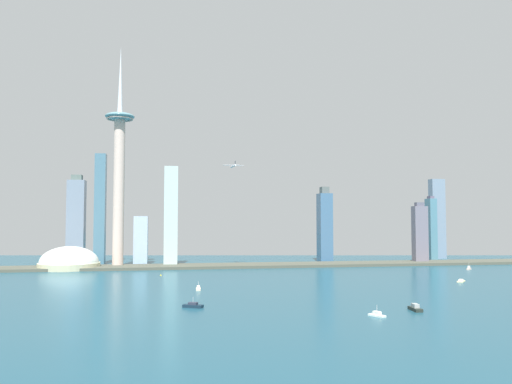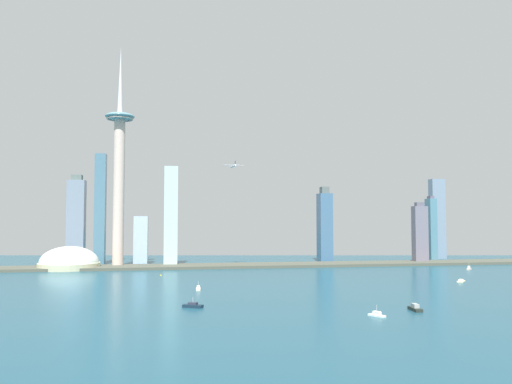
% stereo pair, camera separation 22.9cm
% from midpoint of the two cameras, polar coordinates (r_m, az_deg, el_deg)
% --- Properties ---
extents(waterfront_pier, '(938.81, 62.10, 3.89)m').
position_cam_midpoint_polar(waterfront_pier, '(766.91, 2.98, -8.13)').
color(waterfront_pier, '#4A4D41').
rests_on(waterfront_pier, ground).
extents(observation_tower, '(42.41, 42.41, 325.44)m').
position_cam_midpoint_polar(observation_tower, '(773.52, -15.04, 3.14)').
color(observation_tower, beige).
rests_on(observation_tower, ground).
extents(stadium_dome, '(83.95, 83.95, 45.96)m').
position_cam_midpoint_polar(stadium_dome, '(764.99, -20.14, -7.48)').
color(stadium_dome, '#BCBA94').
rests_on(stadium_dome, ground).
extents(skyscraper_0, '(19.97, 18.74, 148.16)m').
position_cam_midpoint_polar(skyscraper_0, '(768.23, -9.50, -2.69)').
color(skyscraper_0, '#AEC6C2').
rests_on(skyscraper_0, ground).
extents(skyscraper_1, '(21.82, 14.39, 96.66)m').
position_cam_midpoint_polar(skyscraper_1, '(852.37, 17.82, -4.49)').
color(skyscraper_1, slate).
rests_on(skyscraper_1, ground).
extents(skyscraper_2, '(26.07, 23.75, 138.68)m').
position_cam_midpoint_polar(skyscraper_2, '(839.15, -19.45, -3.10)').
color(skyscraper_2, slate).
rests_on(skyscraper_2, ground).
extents(skyscraper_3, '(21.12, 27.74, 74.58)m').
position_cam_midpoint_polar(skyscraper_3, '(814.46, -12.74, -5.28)').
color(skyscraper_3, '#A7BDD1').
rests_on(skyscraper_3, ground).
extents(skyscraper_4, '(24.85, 15.92, 142.55)m').
position_cam_midpoint_polar(skyscraper_4, '(976.29, 19.57, -2.83)').
color(skyscraper_4, slate).
rests_on(skyscraper_4, ground).
extents(skyscraper_5, '(12.13, 18.95, 108.50)m').
position_cam_midpoint_polar(skyscraper_5, '(896.92, 18.97, -3.99)').
color(skyscraper_5, teal).
rests_on(skyscraper_5, ground).
extents(skyscraper_6, '(16.33, 20.27, 171.50)m').
position_cam_midpoint_polar(skyscraper_6, '(828.30, -17.01, -1.83)').
color(skyscraper_6, '#466F84').
rests_on(skyscraper_6, ground).
extents(skyscraper_7, '(20.81, 24.99, 123.48)m').
position_cam_midpoint_polar(skyscraper_7, '(850.27, 7.67, -3.82)').
color(skyscraper_7, '#3D6284').
rests_on(skyscraper_7, ground).
extents(boat_0, '(6.73, 16.40, 5.20)m').
position_cam_midpoint_polar(boat_0, '(408.66, 17.34, -12.28)').
color(boat_0, '#212924').
rests_on(boat_0, ground).
extents(boat_1, '(16.58, 12.19, 8.31)m').
position_cam_midpoint_polar(boat_1, '(407.66, -7.07, -12.47)').
color(boat_1, '#122533').
rests_on(boat_1, ground).
extents(boat_2, '(10.05, 9.15, 9.50)m').
position_cam_midpoint_polar(boat_2, '(769.14, 22.67, -7.87)').
color(boat_2, beige).
rests_on(boat_2, ground).
extents(boat_3, '(14.94, 15.72, 3.00)m').
position_cam_midpoint_polar(boat_3, '(613.20, 21.91, -9.20)').
color(boat_3, beige).
rests_on(boat_3, ground).
extents(boat_4, '(4.99, 13.27, 8.41)m').
position_cam_midpoint_polar(boat_4, '(507.43, -6.47, -10.65)').
color(boat_4, beige).
rests_on(boat_4, ground).
extents(boat_5, '(9.96, 13.36, 8.03)m').
position_cam_midpoint_polar(boat_5, '(378.40, 13.33, -13.17)').
color(boat_5, white).
rests_on(boat_5, ground).
extents(channel_buoy_1, '(1.74, 1.74, 1.88)m').
position_cam_midpoint_polar(channel_buoy_1, '(646.23, -10.59, -9.07)').
color(channel_buoy_1, yellow).
rests_on(channel_buoy_1, ground).
extents(airplane, '(31.38, 29.88, 7.59)m').
position_cam_midpoint_polar(airplane, '(748.98, -2.56, 2.93)').
color(airplane, silver).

